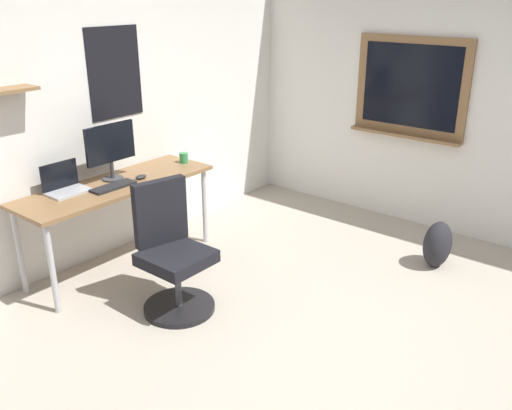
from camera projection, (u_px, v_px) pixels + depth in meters
The scene contains 11 objects.
ground_plane at pixel (336, 360), 3.50m from camera, with size 5.20×5.20×0.00m, color #ADA393.
wall_back at pixel (84, 107), 4.45m from camera, with size 5.00×0.30×2.60m.
wall_right at pixel (488, 99), 4.81m from camera, with size 0.22×5.00×2.60m.
desk at pixel (117, 192), 4.46m from camera, with size 1.67×0.56×0.74m.
office_chair at pixel (172, 257), 3.94m from camera, with size 0.52×0.54×0.95m.
laptop at pixel (65, 185), 4.23m from camera, with size 0.31×0.21×0.23m.
monitor_primary at pixel (110, 148), 4.42m from camera, with size 0.46×0.17×0.46m.
keyboard at pixel (113, 187), 4.33m from camera, with size 0.37×0.13×0.02m, color black.
computer_mouse at pixel (141, 177), 4.53m from camera, with size 0.10×0.06×0.03m, color #262628.
coffee_mug at pixel (184, 158), 4.94m from camera, with size 0.08×0.08×0.09m, color #338C4C.
backpack at pixel (438, 244), 4.61m from camera, with size 0.32×0.22×0.40m, color #232328.
Camera 1 is at (-2.57, -1.42, 2.21)m, focal length 38.62 mm.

